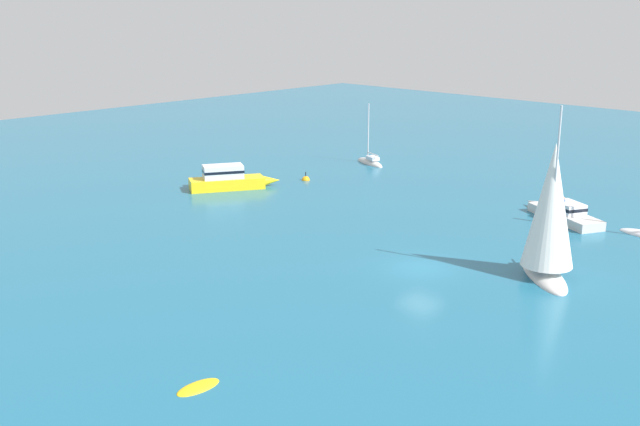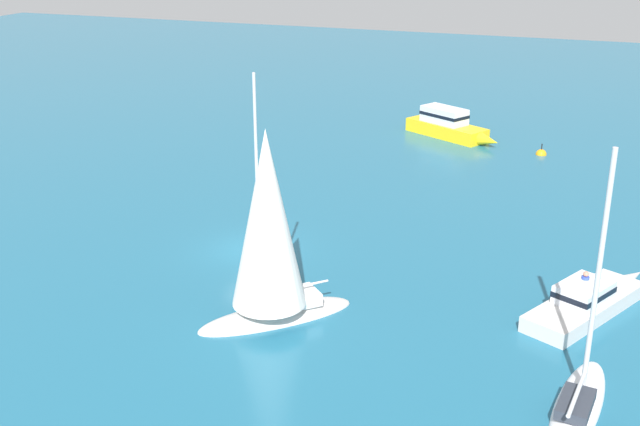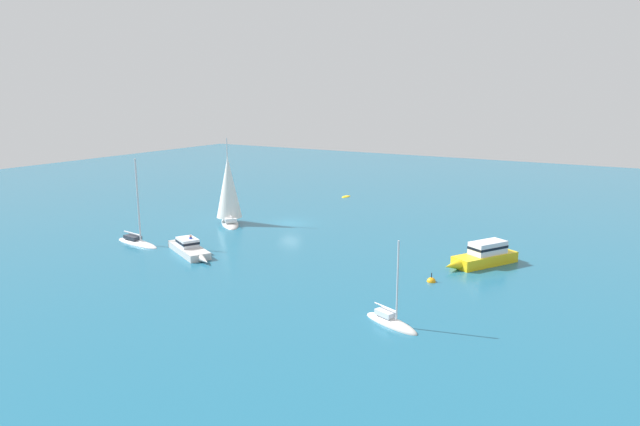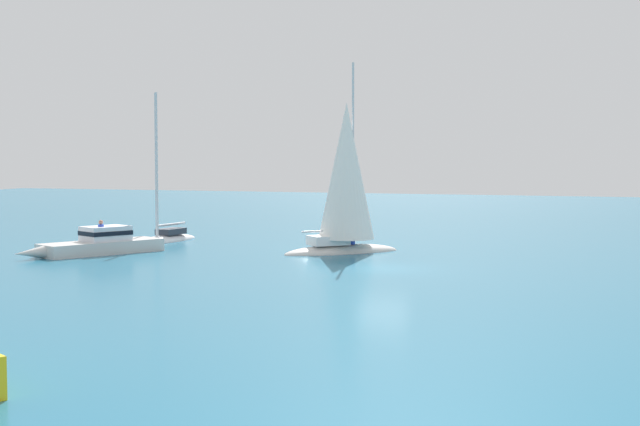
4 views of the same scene
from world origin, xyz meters
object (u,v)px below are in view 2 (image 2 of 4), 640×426
ketch_2 (578,403)px  powerboat (587,300)px  channel_buoy (541,155)px  ketch (269,236)px  motor_cruiser (448,125)px

ketch_2 → powerboat: (-0.09, 7.44, 0.36)m
ketch_2 → channel_buoy: (-4.25, 31.16, -0.21)m
ketch → ketch_2: (12.51, -2.30, -3.56)m
channel_buoy → ketch_2: bearing=-82.2°
motor_cruiser → powerboat: size_ratio=0.96×
powerboat → channel_buoy: bearing=36.7°
powerboat → channel_buoy: (-4.16, 23.72, -0.56)m
motor_cruiser → ketch_2: (11.42, -33.66, -0.68)m
ketch_2 → powerboat: bearing=8.0°
motor_cruiser → channel_buoy: (7.17, -2.51, -0.88)m
ketch → powerboat: bearing=157.6°
ketch → channel_buoy: size_ratio=9.31×
motor_cruiser → ketch_2: 35.55m
ketch_2 → powerboat: 7.44m
motor_cruiser → powerboat: bearing=-37.0°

